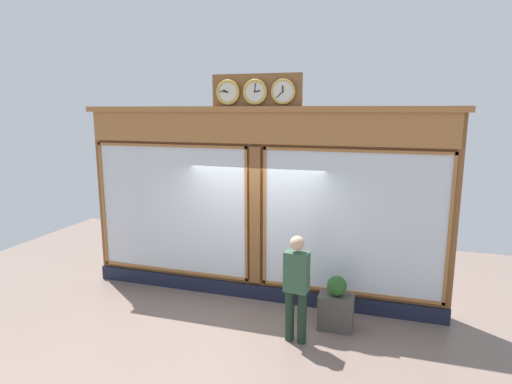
% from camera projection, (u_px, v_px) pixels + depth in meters
% --- Properties ---
extents(shop_facade, '(6.91, 0.42, 4.14)m').
position_uv_depth(shop_facade, '(258.00, 204.00, 7.97)').
color(shop_facade, brown).
rests_on(shop_facade, ground_plane).
extents(pedestrian, '(0.38, 0.26, 1.69)m').
position_uv_depth(pedestrian, '(296.00, 284.00, 6.52)').
color(pedestrian, '#1C2F21').
rests_on(pedestrian, ground_plane).
extents(planter_box, '(0.56, 0.36, 0.58)m').
position_uv_depth(planter_box, '(336.00, 312.00, 7.03)').
color(planter_box, '#4C4742').
rests_on(planter_box, ground_plane).
extents(planter_shrub, '(0.32, 0.32, 0.32)m').
position_uv_depth(planter_shrub, '(337.00, 286.00, 6.94)').
color(planter_shrub, '#285623').
rests_on(planter_shrub, planter_box).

